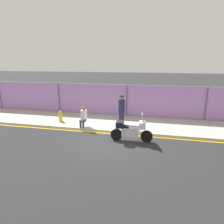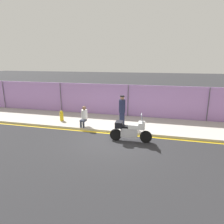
{
  "view_description": "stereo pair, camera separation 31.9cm",
  "coord_description": "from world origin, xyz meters",
  "px_view_note": "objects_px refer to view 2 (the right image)",
  "views": [
    {
      "loc": [
        2.03,
        -9.35,
        4.01
      ],
      "look_at": [
        -0.37,
        1.33,
        1.18
      ],
      "focal_mm": 32.0,
      "sensor_mm": 36.0,
      "label": 1
    },
    {
      "loc": [
        2.34,
        -9.28,
        4.01
      ],
      "look_at": [
        -0.37,
        1.33,
        1.18
      ],
      "focal_mm": 32.0,
      "sensor_mm": 36.0,
      "label": 2
    }
  ],
  "objects_px": {
    "motorcycle": "(130,130)",
    "fire_hydrant": "(62,116)",
    "officer_standing": "(122,110)",
    "person_seated_on_curb": "(84,115)"
  },
  "relations": [
    {
      "from": "motorcycle",
      "to": "person_seated_on_curb",
      "type": "relative_size",
      "value": 1.75
    },
    {
      "from": "motorcycle",
      "to": "officer_standing",
      "type": "bearing_deg",
      "value": 109.16
    },
    {
      "from": "officer_standing",
      "to": "person_seated_on_curb",
      "type": "relative_size",
      "value": 1.49
    },
    {
      "from": "officer_standing",
      "to": "person_seated_on_curb",
      "type": "bearing_deg",
      "value": -159.57
    },
    {
      "from": "fire_hydrant",
      "to": "motorcycle",
      "type": "bearing_deg",
      "value": -22.15
    },
    {
      "from": "motorcycle",
      "to": "officer_standing",
      "type": "relative_size",
      "value": 1.17
    },
    {
      "from": "officer_standing",
      "to": "motorcycle",
      "type": "bearing_deg",
      "value": -67.96
    },
    {
      "from": "motorcycle",
      "to": "officer_standing",
      "type": "xyz_separation_m",
      "value": [
        -0.87,
        2.15,
        0.48
      ]
    },
    {
      "from": "officer_standing",
      "to": "fire_hydrant",
      "type": "bearing_deg",
      "value": -177.85
    },
    {
      "from": "motorcycle",
      "to": "fire_hydrant",
      "type": "bearing_deg",
      "value": 154.97
    }
  ]
}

